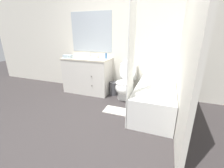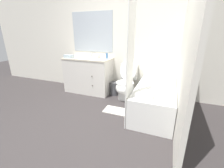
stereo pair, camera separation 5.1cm
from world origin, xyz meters
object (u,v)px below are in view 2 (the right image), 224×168
at_px(tissue_box, 96,56).
at_px(hand_towel_folded, 69,56).
at_px(soap_dispenser, 107,56).
at_px(bath_towel_folded, 145,94).
at_px(vanity_cabinet, 89,75).
at_px(toilet, 126,85).
at_px(bathtub, 155,99).
at_px(sink_faucet, 92,55).
at_px(wastebasket, 114,88).
at_px(bath_mat, 117,111).

bearing_deg(tissue_box, hand_towel_folded, -164.06).
relative_size(soap_dispenser, bath_towel_folded, 0.58).
xyz_separation_m(vanity_cabinet, toilet, (1.00, -0.08, -0.11)).
relative_size(soap_dispenser, hand_towel_folded, 0.72).
xyz_separation_m(bathtub, bath_towel_folded, (-0.12, -0.49, 0.28)).
bearing_deg(bath_towel_folded, hand_towel_folded, 158.31).
distance_m(soap_dispenser, hand_towel_folded, 0.93).
bearing_deg(soap_dispenser, tissue_box, -167.50).
bearing_deg(tissue_box, sink_faucet, 140.80).
bearing_deg(bathtub, wastebasket, 154.20).
bearing_deg(vanity_cabinet, bath_mat, -35.51).
height_order(vanity_cabinet, sink_faucet, sink_faucet).
height_order(bathtub, bath_towel_folded, bath_towel_folded).
bearing_deg(sink_faucet, wastebasket, -15.04).
height_order(vanity_cabinet, wastebasket, vanity_cabinet).
height_order(bathtub, bath_mat, bathtub).
bearing_deg(hand_towel_folded, sink_faucet, 40.30).
bearing_deg(sink_faucet, bath_towel_folded, -36.43).
bearing_deg(hand_towel_folded, tissue_box, 15.94).
xyz_separation_m(hand_towel_folded, bath_towel_folded, (1.99, -0.79, -0.36)).
relative_size(vanity_cabinet, toilet, 1.35).
bearing_deg(tissue_box, bath_mat, -43.03).
bearing_deg(toilet, bath_mat, -87.61).
relative_size(wastebasket, tissue_box, 2.29).
bearing_deg(bath_towel_folded, sink_faucet, 143.57).
distance_m(sink_faucet, bath_mat, 1.64).
relative_size(toilet, soap_dispenser, 5.44).
xyz_separation_m(wastebasket, bath_mat, (0.34, -0.75, -0.15)).
relative_size(sink_faucet, bathtub, 0.10).
height_order(tissue_box, hand_towel_folded, tissue_box).
distance_m(hand_towel_folded, bath_towel_folded, 2.17).
bearing_deg(wastebasket, toilet, -16.34).
height_order(vanity_cabinet, bath_mat, vanity_cabinet).
height_order(bathtub, tissue_box, tissue_box).
relative_size(tissue_box, bath_mat, 0.26).
bearing_deg(soap_dispenser, toilet, -16.24).
xyz_separation_m(toilet, hand_towel_folded, (-1.42, -0.09, 0.57)).
bearing_deg(wastebasket, hand_towel_folded, -170.85).
bearing_deg(toilet, sink_faucet, 164.55).
xyz_separation_m(hand_towel_folded, bath_mat, (1.45, -0.57, -0.89)).
relative_size(bathtub, bath_mat, 2.86).
bearing_deg(bathtub, bath_towel_folded, -103.46).
distance_m(bathtub, wastebasket, 1.11).
bearing_deg(bath_towel_folded, wastebasket, 132.22).
relative_size(toilet, bathtub, 0.57).
xyz_separation_m(sink_faucet, bathtub, (1.68, -0.66, -0.64)).
bearing_deg(wastebasket, soap_dispenser, 163.91).
bearing_deg(sink_faucet, bath_mat, -42.25).
bearing_deg(tissue_box, toilet, -7.18).
bearing_deg(bath_mat, hand_towel_folded, 158.57).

